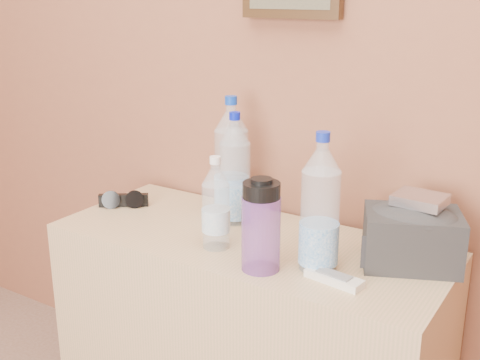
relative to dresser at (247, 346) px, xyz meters
name	(u,v)px	position (x,y,z in m)	size (l,w,h in m)	color
dresser	(247,346)	(0.00, 0.00, 0.00)	(1.11, 0.46, 0.69)	tan
pet_large_b	(235,174)	(-0.10, 0.09, 0.49)	(0.09, 0.09, 0.33)	white
pet_large_c	(231,165)	(-0.13, 0.12, 0.51)	(0.10, 0.10, 0.37)	silver
pet_large_d	(320,210)	(0.25, -0.07, 0.50)	(0.09, 0.09, 0.35)	silver
pet_small	(216,208)	(-0.04, -0.10, 0.46)	(0.07, 0.07, 0.25)	silver
nalgene_bottle	(261,225)	(0.13, -0.15, 0.46)	(0.10, 0.10, 0.23)	purple
sunglasses	(124,200)	(-0.47, 0.01, 0.37)	(0.16, 0.06, 0.04)	black
ac_remote	(334,278)	(0.31, -0.12, 0.36)	(0.14, 0.05, 0.02)	white
toiletry_bag	(412,235)	(0.43, 0.07, 0.42)	(0.23, 0.17, 0.16)	black
foil_packet	(420,200)	(0.44, 0.09, 0.52)	(0.12, 0.10, 0.02)	silver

